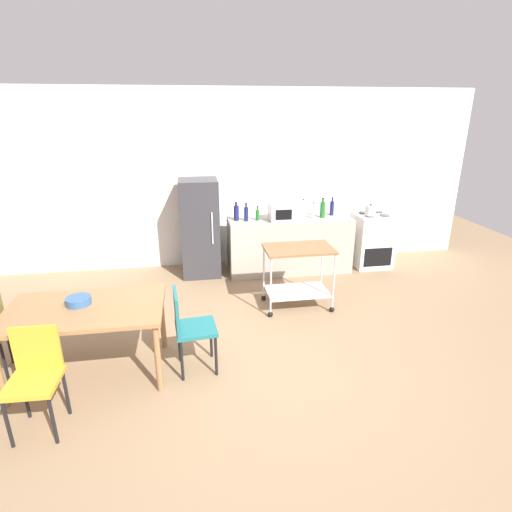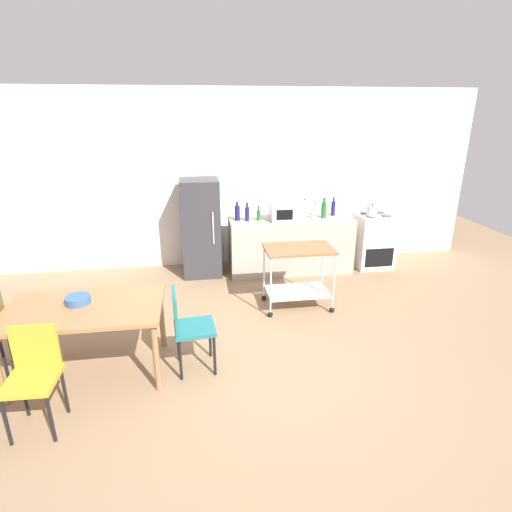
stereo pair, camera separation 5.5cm
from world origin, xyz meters
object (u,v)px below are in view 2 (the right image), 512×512
bottle_olive_oil (237,213)px  bottle_hot_sauce (247,213)px  stove_oven (373,240)px  kettle (372,211)px  chair_teal (188,325)px  bottle_vinegar (259,215)px  bottle_soda (324,209)px  dining_table (85,314)px  chair_mustard (33,372)px  microwave (285,212)px  kitchen_cart (298,267)px  refrigerator (201,228)px  bottle_sparkling_water (304,209)px  fruit_bowl (78,300)px  bottle_sesame_oil (314,212)px  bottle_wine (333,208)px

bottle_olive_oil → bottle_hot_sauce: bottle_olive_oil is taller
stove_oven → kettle: 0.57m
chair_teal → bottle_vinegar: bottle_vinegar is taller
bottle_soda → bottle_vinegar: bearing=-180.0°
stove_oven → dining_table: bearing=-149.0°
chair_mustard → microwave: bearing=49.6°
kettle → bottle_olive_oil: bearing=177.3°
kitchen_cart → bottle_soda: size_ratio=2.86×
chair_teal → kettle: size_ratio=3.71×
microwave → bottle_olive_oil: bearing=171.9°
dining_table → bottle_hot_sauce: size_ratio=5.18×
refrigerator → microwave: size_ratio=3.37×
bottle_vinegar → bottle_soda: (1.07, 0.00, 0.05)m
bottle_hot_sauce → bottle_sparkling_water: bottle_hot_sauce is taller
chair_mustard → fruit_bowl: size_ratio=3.73×
bottle_sparkling_water → refrigerator: bearing=179.7°
stove_oven → bottle_sparkling_water: (-1.21, 0.07, 0.57)m
kettle → bottle_sparkling_water: bearing=171.1°
stove_oven → refrigerator: size_ratio=0.59×
bottle_vinegar → fruit_bowl: (-2.18, -2.33, -0.20)m
refrigerator → kettle: bearing=-3.7°
kettle → bottle_vinegar: bearing=178.3°
chair_teal → refrigerator: bearing=-9.5°
chair_mustard → bottle_sparkling_water: (3.15, 3.22, 0.50)m
dining_table → refrigerator: bearing=64.8°
bottle_sparkling_water → fruit_bowl: 3.84m
chair_teal → bottle_sesame_oil: bottle_sesame_oil is taller
refrigerator → bottle_soda: refrigerator is taller
bottle_olive_oil → fruit_bowl: bottle_olive_oil is taller
kitchen_cart → kettle: (1.53, 1.23, 0.43)m
microwave → chair_teal: bearing=-122.0°
dining_table → kettle: size_ratio=6.26×
chair_mustard → microwave: microwave is taller
refrigerator → stove_oven: bearing=-1.6°
kitchen_cart → bottle_vinegar: size_ratio=3.95×
refrigerator → bottle_olive_oil: 0.64m
stove_oven → kettle: size_ratio=3.84×
chair_mustard → refrigerator: bearing=67.7°
bottle_olive_oil → bottle_wine: (1.60, 0.08, 0.00)m
bottle_vinegar → bottle_soda: bearing=0.0°
chair_mustard → bottle_wine: size_ratio=2.96×
bottle_vinegar → bottle_wine: size_ratio=0.77×
chair_mustard → bottle_vinegar: bottle_vinegar is taller
refrigerator → fruit_bowl: (-1.26, -2.46, 0.01)m
bottle_olive_oil → bottle_vinegar: bearing=-8.1°
bottle_sesame_oil → microwave: bearing=-175.8°
kitchen_cart → kettle: kettle is taller
chair_mustard → bottle_wine: bottle_wine is taller
bottle_vinegar → dining_table: bearing=-131.1°
chair_mustard → fruit_bowl: bearing=77.6°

